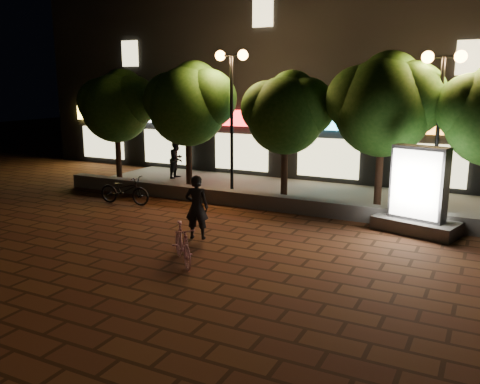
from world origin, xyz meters
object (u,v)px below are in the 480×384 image
Objects in this scene: tree_mid at (288,110)px; tree_right at (385,101)px; scooter_pink at (183,244)px; tree_left at (190,101)px; ad_kiosk at (418,198)px; street_lamp_right at (441,91)px; scooter_parked at (125,190)px; pedestrian at (177,159)px; tree_far_left at (118,104)px; rider at (197,207)px; street_lamp_left at (232,86)px.

tree_right reaches higher than tree_mid.
scooter_pink is at bearing -88.12° from tree_mid.
tree_left is 1.97× the size of ad_kiosk.
street_lamp_right is 10.68m from scooter_parked.
scooter_parked is at bearing -174.73° from pedestrian.
tree_far_left is 2.92× the size of scooter_pink.
street_lamp_right is (4.95, -0.26, 0.68)m from tree_mid.
scooter_pink is at bearing 95.99° from rider.
street_lamp_right is 3.14× the size of scooter_pink.
street_lamp_right is 7.98m from rider.
street_lamp_right reaches higher than ad_kiosk.
tree_far_left is 0.91× the size of tree_right.
ad_kiosk is (12.24, -1.96, -2.30)m from tree_far_left.
pedestrian is (-5.91, 8.57, 0.43)m from scooter_pink.
street_lamp_right is at bearing -3.04° from tree_mid.
street_lamp_right is 3.37m from ad_kiosk.
tree_left is at bearing -21.11° from scooter_parked.
tree_mid reaches higher than scooter_parked.
tree_mid is 2.72× the size of pedestrian.
rider reaches higher than pedestrian.
ad_kiosk is (-0.21, -1.70, -2.90)m from street_lamp_right.
street_lamp_left reaches higher than pedestrian.
tree_far_left is at bearing 92.23° from scooter_pink.
ad_kiosk is 6.18m from rider.
street_lamp_left is at bearing -2.76° from tree_far_left.
street_lamp_right reaches higher than pedestrian.
tree_mid is 2.36× the size of scooter_parked.
tree_right is 7.03m from rider.
street_lamp_left reaches higher than ad_kiosk.
tree_left reaches higher than scooter_parked.
street_lamp_right is (7.00, 0.00, -0.13)m from street_lamp_left.
scooter_parked reaches higher than scooter_pink.
pedestrian is (-3.62, 1.76, -3.12)m from street_lamp_left.
rider is (1.57, -5.01, -3.15)m from street_lamp_left.
tree_far_left is at bearing 34.77° from scooter_parked.
tree_left is at bearing 0.00° from tree_far_left.
tree_left is at bearing -180.00° from tree_right.
ad_kiosk is at bearing -12.67° from tree_left.
pedestrian is at bearing 161.61° from ad_kiosk.
street_lamp_left reaches higher than scooter_pink.
ad_kiosk reaches higher than scooter_pink.
ad_kiosk is at bearing -97.10° from street_lamp_right.
rider is 8.54m from pedestrian.
ad_kiosk reaches higher than rider.
tree_right is 9.48m from pedestrian.
scooter_parked is (-9.52, -1.11, -0.49)m from ad_kiosk.
tree_far_left is at bearing -180.00° from tree_left.
street_lamp_right is (1.64, -0.26, 0.33)m from tree_right.
street_lamp_left reaches higher than tree_right.
tree_left reaches higher than pedestrian.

